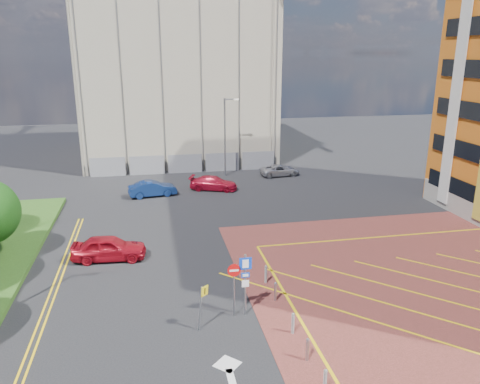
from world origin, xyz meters
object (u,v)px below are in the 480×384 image
object	(u,v)px
lamp_back	(226,134)
car_red_left	(109,248)
sign_cluster	(241,279)
car_silver_back	(280,170)
car_red_back	(214,183)
warning_sign	(202,302)
car_blue_back	(152,189)

from	to	relation	value
lamp_back	car_red_left	xyz separation A→B (m)	(-10.53, -19.08, -3.59)
sign_cluster	car_silver_back	distance (m)	27.49
car_red_back	car_silver_back	xyz separation A→B (m)	(7.52, 3.86, -0.07)
warning_sign	lamp_back	bearing A→B (deg)	78.29
car_blue_back	warning_sign	bearing A→B (deg)	175.99
warning_sign	car_silver_back	world-z (taller)	warning_sign
car_silver_back	lamp_back	bearing A→B (deg)	72.54
lamp_back	car_red_back	xyz separation A→B (m)	(-2.02, -5.03, -3.72)
sign_cluster	car_red_back	bearing A→B (deg)	85.42
lamp_back	car_silver_back	distance (m)	6.78
car_red_left	car_silver_back	world-z (taller)	car_red_left
sign_cluster	car_silver_back	bearing A→B (deg)	70.25
lamp_back	car_blue_back	distance (m)	10.39
warning_sign	sign_cluster	bearing A→B (deg)	23.87
lamp_back	car_red_back	bearing A→B (deg)	-111.88
warning_sign	car_red_back	world-z (taller)	warning_sign
warning_sign	car_red_left	distance (m)	10.04
sign_cluster	warning_sign	world-z (taller)	sign_cluster
car_red_left	car_silver_back	bearing A→B (deg)	-37.42
car_red_left	car_silver_back	size ratio (longest dim) A/B	1.09
lamp_back	sign_cluster	bearing A→B (deg)	-97.97
car_red_back	car_red_left	bearing A→B (deg)	168.55
car_red_left	car_red_back	xyz separation A→B (m)	(8.51, 14.05, -0.12)
sign_cluster	car_blue_back	xyz separation A→B (m)	(-3.88, 21.03, -1.26)
sign_cluster	car_red_left	bearing A→B (deg)	130.40
lamp_back	sign_cluster	distance (m)	27.38
sign_cluster	car_red_left	distance (m)	10.48
sign_cluster	car_red_left	size ratio (longest dim) A/B	0.71
warning_sign	car_red_back	distance (m)	23.19
lamp_back	car_silver_back	size ratio (longest dim) A/B	1.95
lamp_back	sign_cluster	size ratio (longest dim) A/B	2.50
lamp_back	car_blue_back	world-z (taller)	lamp_back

